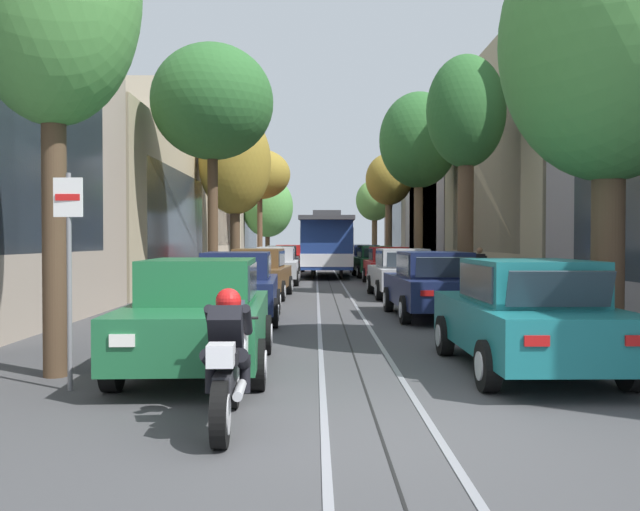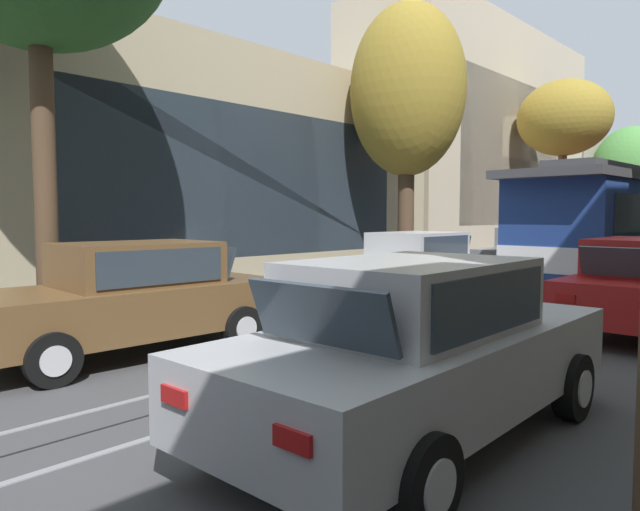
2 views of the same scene
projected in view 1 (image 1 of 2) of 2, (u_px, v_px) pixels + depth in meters
ground_plane at (329, 281)px, 31.11m from camera, size 160.00×160.00×0.00m
trolley_track_rails at (327, 276)px, 35.25m from camera, size 1.14×69.43×0.01m
building_facade_left at (158, 191)px, 34.41m from camera, size 5.80×61.13×10.64m
building_facade_right at (498, 200)px, 34.44m from camera, size 5.64×61.13×9.41m
parked_car_green_near_left at (200, 314)px, 9.70m from camera, size 2.11×4.41×1.58m
parked_car_navy_second_left at (237, 286)px, 15.67m from camera, size 2.10×4.41×1.58m
parked_car_brown_mid_left at (259, 273)px, 22.03m from camera, size 2.14×4.42×1.58m
parked_car_silver_fourth_left at (276, 265)px, 28.87m from camera, size 2.02×4.37×1.58m
parked_car_grey_fifth_left at (282, 261)px, 35.29m from camera, size 2.08×4.39×1.58m
parked_car_red_sixth_left at (289, 258)px, 41.65m from camera, size 2.04×4.38×1.58m
parked_car_teal_near_right at (526, 315)px, 9.58m from camera, size 2.02×4.37×1.58m
parked_car_navy_second_right at (433, 284)px, 16.32m from camera, size 2.09×4.40×1.58m
parked_car_silver_mid_right at (401, 273)px, 22.27m from camera, size 2.06×4.39×1.58m
parked_car_red_fourth_right at (388, 265)px, 28.71m from camera, size 2.01×4.36×1.58m
parked_car_green_fifth_right at (374, 261)px, 34.61m from camera, size 2.13×4.42×1.58m
parked_car_navy_sixth_right at (366, 258)px, 40.50m from camera, size 2.09×4.40×1.58m
parked_car_silver_far_right at (358, 256)px, 46.62m from camera, size 2.00×4.36×1.58m
street_tree_kerb_left_second at (212, 103)px, 21.32m from camera, size 3.83×4.03×8.00m
street_tree_kerb_left_mid at (235, 164)px, 31.33m from camera, size 3.34×2.90×7.83m
street_tree_kerb_left_fourth at (260, 175)px, 42.15m from camera, size 3.79×3.18×7.52m
street_tree_kerb_left_far at (267, 207)px, 52.82m from camera, size 3.98×3.49×6.85m
street_tree_kerb_right_near at (610, 43)px, 10.48m from camera, size 3.35×3.52×7.14m
street_tree_kerb_right_second at (466, 118)px, 21.98m from camera, size 2.57×2.24×7.86m
street_tree_kerb_right_mid at (419, 141)px, 32.26m from camera, size 3.73×3.74×8.89m
street_tree_kerb_right_fourth at (389, 181)px, 42.78m from camera, size 2.92×3.08×7.33m
street_tree_kerb_right_far at (375, 201)px, 52.62m from camera, size 2.89×3.05×6.56m
cable_car_trolley at (327, 244)px, 34.69m from camera, size 2.78×9.17×3.28m
motorcycle_with_rider at (228, 362)px, 6.74m from camera, size 0.56×1.99×1.37m
pedestrian_on_left_pavement at (480, 267)px, 24.57m from camera, size 0.55×0.24×1.60m
fire_hydrant at (586, 330)px, 10.84m from camera, size 0.40×0.22×0.84m
street_sign_post at (69, 255)px, 8.33m from camera, size 0.36×0.07×2.68m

